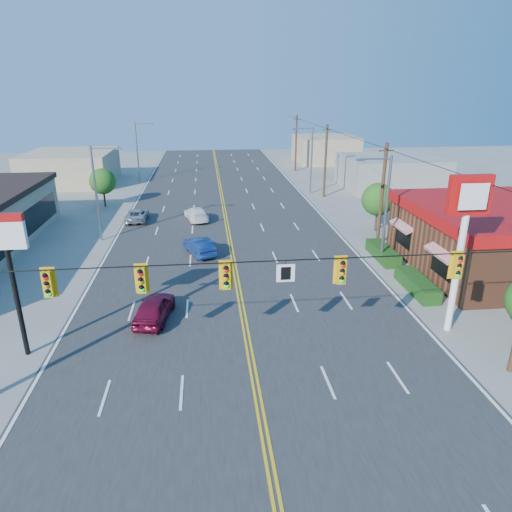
{
  "coord_description": "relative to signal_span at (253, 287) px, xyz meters",
  "views": [
    {
      "loc": [
        -1.86,
        -16.7,
        12.52
      ],
      "look_at": [
        1.19,
        10.73,
        2.2
      ],
      "focal_mm": 32.0,
      "sensor_mm": 36.0,
      "label": 1
    }
  ],
  "objects": [
    {
      "name": "streetlight_sw",
      "position": [
        -10.67,
        22.0,
        -0.37
      ],
      "size": [
        2.55,
        0.25,
        8.0
      ],
      "color": "gray",
      "rests_on": "ground"
    },
    {
      "name": "tree_west",
      "position": [
        -12.88,
        34.0,
        -2.09
      ],
      "size": [
        2.8,
        2.8,
        4.2
      ],
      "color": "#47301E",
      "rests_on": "ground"
    },
    {
      "name": "kfc_pylon",
      "position": [
        11.12,
        4.0,
        1.16
      ],
      "size": [
        2.2,
        0.36,
        8.5
      ],
      "color": "white",
      "rests_on": "ground"
    },
    {
      "name": "car_magenta",
      "position": [
        -4.9,
        6.83,
        -4.18
      ],
      "size": [
        2.35,
        4.38,
        1.42
      ],
      "primitive_type": "imported",
      "rotation": [
        0.0,
        0.0,
        2.97
      ],
      "color": "maroon",
      "rests_on": "ground"
    },
    {
      "name": "streetlight_se",
      "position": [
        10.91,
        14.0,
        -0.37
      ],
      "size": [
        2.55,
        0.25,
        8.0
      ],
      "color": "gray",
      "rests_on": "ground"
    },
    {
      "name": "tree_kfc_rear",
      "position": [
        13.62,
        22.0,
        -1.95
      ],
      "size": [
        2.94,
        2.94,
        4.41
      ],
      "color": "#47301E",
      "rests_on": "ground"
    },
    {
      "name": "car_blue",
      "position": [
        -2.43,
        17.37,
        -4.21
      ],
      "size": [
        2.77,
        4.31,
        1.34
      ],
      "primitive_type": "imported",
      "rotation": [
        0.0,
        0.0,
        3.51
      ],
      "color": "navy",
      "rests_on": "ground"
    },
    {
      "name": "signal_span",
      "position": [
        0.0,
        0.0,
        0.0
      ],
      "size": [
        24.32,
        0.34,
        9.0
      ],
      "color": "#47301E",
      "rests_on": "ground"
    },
    {
      "name": "car_white",
      "position": [
        -2.79,
        27.23,
        -4.24
      ],
      "size": [
        2.77,
        4.72,
        1.29
      ],
      "primitive_type": "imported",
      "rotation": [
        0.0,
        0.0,
        3.37
      ],
      "color": "white",
      "rests_on": "ground"
    },
    {
      "name": "bld_east_far",
      "position": [
        19.12,
        62.0,
        -2.69
      ],
      "size": [
        10.0,
        10.0,
        4.4
      ],
      "primitive_type": "cube",
      "color": "tan",
      "rests_on": "ground"
    },
    {
      "name": "utility_pole_mid",
      "position": [
        12.32,
        36.0,
        -0.69
      ],
      "size": [
        0.28,
        0.28,
        8.4
      ],
      "primitive_type": "cylinder",
      "color": "#47301E",
      "rests_on": "ground"
    },
    {
      "name": "utility_pole_near",
      "position": [
        12.32,
        18.0,
        -0.69
      ],
      "size": [
        0.28,
        0.28,
        8.4
      ],
      "primitive_type": "cylinder",
      "color": "#47301E",
      "rests_on": "ground"
    },
    {
      "name": "pizza_hut_sign",
      "position": [
        -10.88,
        4.0,
        0.3
      ],
      "size": [
        1.9,
        0.3,
        6.85
      ],
      "color": "black",
      "rests_on": "ground"
    },
    {
      "name": "car_silver",
      "position": [
        -8.57,
        27.61,
        -4.3
      ],
      "size": [
        1.97,
        4.25,
        1.18
      ],
      "primitive_type": "imported",
      "rotation": [
        0.0,
        0.0,
        3.14
      ],
      "color": "#AEAFB3",
      "rests_on": "ground"
    },
    {
      "name": "road",
      "position": [
        0.12,
        20.0,
        -4.86
      ],
      "size": [
        20.0,
        120.0,
        0.06
      ],
      "primitive_type": "cube",
      "color": "#2D2D30",
      "rests_on": "ground"
    },
    {
      "name": "streetlight_nw",
      "position": [
        -10.67,
        48.0,
        -0.37
      ],
      "size": [
        2.55,
        0.25,
        8.0
      ],
      "color": "gray",
      "rests_on": "ground"
    },
    {
      "name": "utility_pole_far",
      "position": [
        12.32,
        54.0,
        -0.69
      ],
      "size": [
        0.28,
        0.28,
        8.4
      ],
      "primitive_type": "cylinder",
      "color": "#47301E",
      "rests_on": "ground"
    },
    {
      "name": "bld_west_far",
      "position": [
        -19.88,
        48.0,
        -2.79
      ],
      "size": [
        11.0,
        12.0,
        4.2
      ],
      "primitive_type": "cube",
      "color": "tan",
      "rests_on": "ground"
    },
    {
      "name": "bld_east_mid",
      "position": [
        22.12,
        40.0,
        -2.89
      ],
      "size": [
        12.0,
        10.0,
        4.0
      ],
      "primitive_type": "cube",
      "color": "gray",
      "rests_on": "ground"
    },
    {
      "name": "streetlight_ne",
      "position": [
        10.91,
        38.0,
        -0.37
      ],
      "size": [
        2.55,
        0.25,
        8.0
      ],
      "color": "gray",
      "rests_on": "ground"
    },
    {
      "name": "ground",
      "position": [
        0.12,
        0.0,
        -4.89
      ],
      "size": [
        160.0,
        160.0,
        0.0
      ],
      "primitive_type": "plane",
      "color": "gray",
      "rests_on": "ground"
    }
  ]
}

